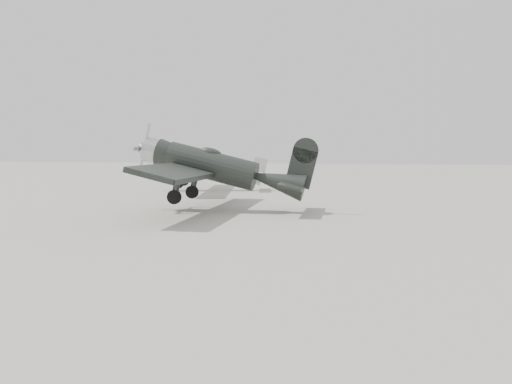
% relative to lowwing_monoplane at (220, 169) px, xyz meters
% --- Properties ---
extents(ground, '(160.00, 160.00, 0.00)m').
position_rel_lowwing_monoplane_xyz_m(ground, '(2.71, -6.77, -1.98)').
color(ground, gray).
rests_on(ground, ground).
extents(lowwing_monoplane, '(8.32, 11.54, 3.75)m').
position_rel_lowwing_monoplane_xyz_m(lowwing_monoplane, '(0.00, 0.00, 0.00)').
color(lowwing_monoplane, black).
rests_on(lowwing_monoplane, ground).
extents(highwing_monoplane, '(8.18, 11.46, 3.23)m').
position_rel_lowwing_monoplane_xyz_m(highwing_monoplane, '(-4.38, 10.87, 0.04)').
color(highwing_monoplane, '#AAADB0').
rests_on(highwing_monoplane, ground).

